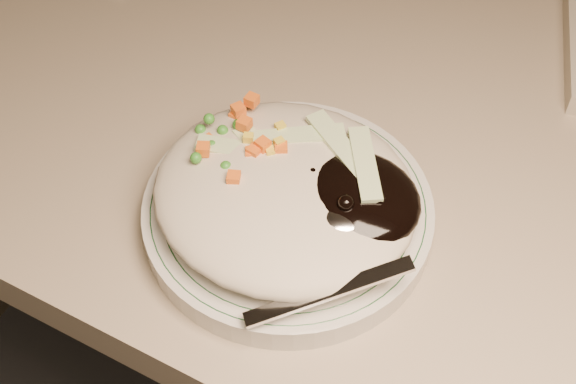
% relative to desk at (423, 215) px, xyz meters
% --- Properties ---
extents(desk, '(1.40, 0.70, 0.74)m').
position_rel_desk_xyz_m(desk, '(0.00, 0.00, 0.00)').
color(desk, gray).
rests_on(desk, ground).
extents(plate, '(0.21, 0.21, 0.02)m').
position_rel_desk_xyz_m(plate, '(-0.05, -0.21, 0.21)').
color(plate, beige).
rests_on(plate, desk).
extents(plate_rim, '(0.20, 0.20, 0.00)m').
position_rel_desk_xyz_m(plate_rim, '(-0.05, -0.21, 0.22)').
color(plate_rim, '#144723').
rests_on(plate_rim, plate).
extents(meal, '(0.21, 0.19, 0.05)m').
position_rel_desk_xyz_m(meal, '(-0.05, -0.21, 0.24)').
color(meal, '#BEB29A').
rests_on(meal, plate).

